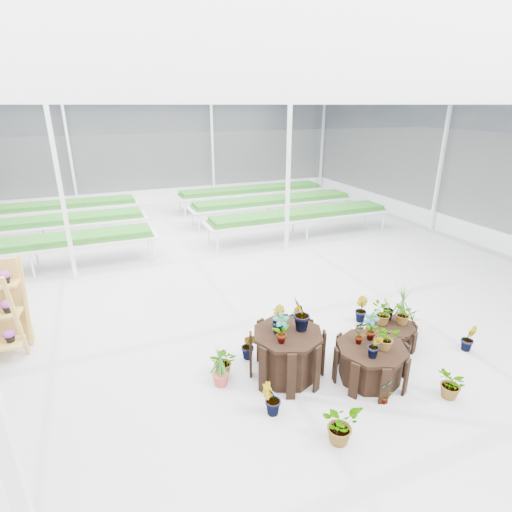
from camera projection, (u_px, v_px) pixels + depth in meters
name	position (u px, v px, depth m)	size (l,w,h in m)	color
ground_plane	(239.00, 333.00, 7.85)	(24.00, 24.00, 0.00)	gray
greenhouse_shell	(237.00, 222.00, 7.05)	(18.00, 24.00, 4.50)	white
steel_frame	(237.00, 222.00, 7.05)	(18.00, 24.00, 4.50)	silver
nursery_benches	(169.00, 220.00, 13.93)	(16.00, 7.00, 0.84)	silver
plinth_tall	(287.00, 354.00, 6.48)	(1.18, 1.18, 0.81)	black
plinth_mid	(370.00, 363.00, 6.42)	(1.16, 1.16, 0.61)	black
plinth_low	(391.00, 334.00, 7.42)	(0.89, 0.89, 0.40)	black
nursery_plants	(343.00, 341.00, 6.68)	(4.82, 3.27, 1.40)	#25661E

